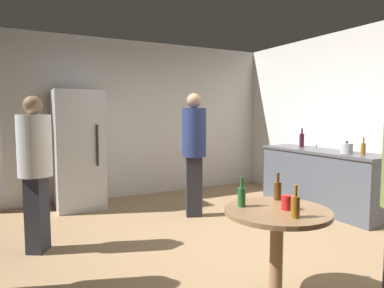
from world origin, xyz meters
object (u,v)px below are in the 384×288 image
Objects in this scene: refrigerator at (79,150)px; beer_bottle_brown at (278,190)px; beer_bottle_on_counter at (363,148)px; beer_bottle_green at (242,196)px; plastic_cup_red at (286,202)px; beer_bottle_amber at (295,206)px; person_in_navy_shirt at (194,145)px; person_in_white_shirt at (35,162)px; foreground_table at (277,223)px; kettle at (347,148)px; wine_bottle_on_counter at (302,140)px.

refrigerator is 7.83× the size of beer_bottle_brown.
refrigerator reaches higher than beer_bottle_on_counter.
beer_bottle_green reaches higher than plastic_cup_red.
beer_bottle_amber is 1.00× the size of beer_bottle_brown.
refrigerator reaches higher than person_in_navy_shirt.
person_in_white_shirt is at bearing 125.36° from beer_bottle_amber.
beer_bottle_amber is 2.63m from person_in_white_shirt.
beer_bottle_on_counter is at bearing 25.02° from plastic_cup_red.
beer_bottle_brown is at bearing 62.51° from beer_bottle_amber.
beer_bottle_green is at bearing -175.13° from beer_bottle_brown.
person_in_navy_shirt is (0.69, 2.10, 0.20)m from beer_bottle_green.
beer_bottle_green is at bearing 137.82° from plastic_cup_red.
foreground_table is at bearing 82.03° from beer_bottle_amber.
person_in_white_shirt is (-1.75, 1.71, 0.14)m from beer_bottle_brown.
plastic_cup_red is at bearing 64.44° from beer_bottle_amber.
beer_bottle_brown is at bearing -154.17° from kettle.
plastic_cup_red is (0.06, -0.04, 0.16)m from foreground_table.
plastic_cup_red is at bearing -34.04° from foreground_table.
beer_bottle_on_counter is 2.80m from beer_bottle_green.
wine_bottle_on_counter is at bearing 35.75° from person_in_white_shirt.
beer_bottle_on_counter is at bearing 18.64° from beer_bottle_green.
kettle is 2.71m from foreground_table.
person_in_white_shirt is at bearing 128.84° from foreground_table.
person_in_navy_shirt is at bearing 77.68° from foreground_table.
beer_bottle_on_counter is 0.29× the size of foreground_table.
kettle is at bearing 83.68° from person_in_navy_shirt.
beer_bottle_brown is 0.13× the size of person_in_navy_shirt.
beer_bottle_brown is at bearing -138.69° from wine_bottle_on_counter.
foreground_table is at bearing 9.82° from person_in_navy_shirt.
wine_bottle_on_counter is (0.12, 0.96, 0.05)m from kettle.
wine_bottle_on_counter is at bearing 41.31° from beer_bottle_brown.
foreground_table is (0.86, -3.48, -0.27)m from refrigerator.
kettle is at bearing 25.83° from beer_bottle_brown.
beer_bottle_brown is 0.30m from plastic_cup_red.
beer_bottle_brown is (0.23, 0.44, 0.00)m from beer_bottle_amber.
foreground_table is 0.49× the size of person_in_white_shirt.
refrigerator is 3.64m from plastic_cup_red.
person_in_white_shirt is at bearing 129.28° from plastic_cup_red.
beer_bottle_on_counter is at bearing 23.79° from foreground_table.
wine_bottle_on_counter is 1.35× the size of beer_bottle_on_counter.
person_in_navy_shirt reaches higher than beer_bottle_on_counter.
beer_bottle_on_counter reaches higher than beer_bottle_brown.
kettle is 2.66m from plastic_cup_red.
beer_bottle_brown is (1.06, -3.26, -0.08)m from refrigerator.
wine_bottle_on_counter is at bearing 88.48° from beer_bottle_on_counter.
beer_bottle_on_counter is at bearing 27.59° from beer_bottle_amber.
person_in_navy_shirt is (-1.87, 1.01, 0.04)m from kettle.
plastic_cup_red is (-2.40, -1.12, -0.19)m from beer_bottle_on_counter.
person_in_white_shirt is at bearing -175.69° from wine_bottle_on_counter.
beer_bottle_amber is at bearing -23.19° from person_in_white_shirt.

